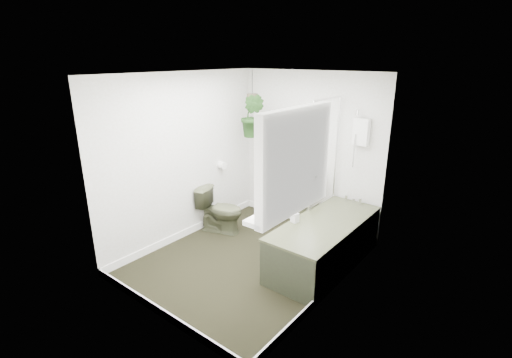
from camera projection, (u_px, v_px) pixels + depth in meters
The scene contains 22 objects.
floor at pixel (249, 260), 4.76m from camera, with size 2.30×2.80×0.02m, color black.
ceiling at pixel (247, 73), 4.03m from camera, with size 2.30×2.80×0.02m, color white.
wall_back at pixel (309, 151), 5.44m from camera, with size 2.30×0.02×2.30m, color silver.
wall_front at pixel (149, 211), 3.34m from camera, with size 2.30×0.02×2.30m, color silver.
wall_left at pixel (183, 158), 5.08m from camera, with size 0.02×2.80×2.30m, color silver.
wall_right at pixel (337, 196), 3.71m from camera, with size 0.02×2.80×2.30m, color silver.
skirting at pixel (249, 256), 4.74m from camera, with size 2.30×2.80×0.10m, color white.
bathtub at pixel (324, 243), 4.57m from camera, with size 0.72×1.72×0.58m, color #44482F, non-canonical shape.
bath_screen at pixel (324, 153), 4.81m from camera, with size 0.04×0.72×1.40m, color silver, non-canonical shape.
shower_box at pixel (361, 132), 4.79m from camera, with size 0.20×0.10×0.35m, color white.
oval_mirror at pixel (310, 128), 5.29m from camera, with size 0.46×0.03×0.62m, color beige.
wall_sconce at pixel (287, 132), 5.55m from camera, with size 0.04×0.04×0.22m, color black.
toilet_roll_holder at pixel (222, 165), 5.64m from camera, with size 0.11×0.11×0.11m, color white.
window_recess at pixel (295, 162), 3.07m from camera, with size 0.08×1.00×0.90m, color white.
window_sill at pixel (287, 206), 3.25m from camera, with size 0.18×1.00×0.04m, color white.
window_blinds at pixel (291, 161), 3.10m from camera, with size 0.01×0.86×0.76m, color white.
toilet at pixel (220, 210), 5.44m from camera, with size 0.37×0.66×0.67m, color #44482F.
pedestal_sink at pixel (302, 200), 5.50m from camera, with size 0.53×0.45×0.90m, color #44482F, non-canonical shape.
sill_plant at pixel (307, 182), 3.42m from camera, with size 0.23×0.20×0.26m, color black.
hanging_plant at pixel (252, 116), 5.35m from camera, with size 0.35×0.28×0.63m, color black.
soap_bottle at pixel (295, 215), 4.44m from camera, with size 0.08×0.08×0.17m, color #342E2D.
hanging_pot at pixel (252, 98), 5.27m from camera, with size 0.16×0.16×0.12m, color #3B3526.
Camera 1 is at (2.67, -3.23, 2.49)m, focal length 26.00 mm.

